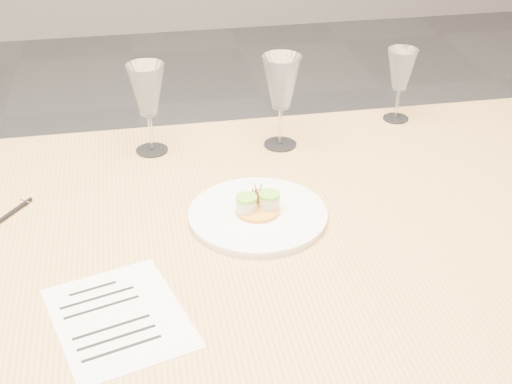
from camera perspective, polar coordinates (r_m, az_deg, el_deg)
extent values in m
cube|color=tan|center=(1.37, -7.96, -4.62)|extent=(2.40, 1.00, 0.04)
cylinder|color=white|center=(1.41, 0.15, -1.91)|extent=(0.27, 0.27, 0.01)
cylinder|color=white|center=(1.41, 0.15, -1.71)|extent=(0.28, 0.28, 0.01)
cylinder|color=gold|center=(1.40, 0.15, -1.50)|extent=(0.09, 0.09, 0.01)
cylinder|color=beige|center=(1.39, -0.78, -1.02)|extent=(0.04, 0.04, 0.03)
cylinder|color=beige|center=(1.40, 1.07, -0.76)|extent=(0.04, 0.04, 0.03)
cylinder|color=#86C637|center=(1.38, -0.78, -0.48)|extent=(0.04, 0.04, 0.01)
cylinder|color=#86C637|center=(1.39, 1.08, -0.21)|extent=(0.04, 0.04, 0.01)
cylinder|color=#D5C271|center=(1.38, 2.66, -2.39)|extent=(0.04, 0.04, 0.00)
cube|color=white|center=(1.20, -10.89, -9.83)|extent=(0.26, 0.30, 0.00)
cube|color=black|center=(1.26, -12.92, -7.54)|extent=(0.08, 0.03, 0.00)
cube|color=black|center=(1.24, -12.58, -8.25)|extent=(0.12, 0.04, 0.00)
cube|color=black|center=(1.22, -12.23, -8.99)|extent=(0.12, 0.04, 0.00)
cube|color=black|center=(1.18, -11.48, -10.55)|extent=(0.12, 0.04, 0.00)
cube|color=black|center=(1.16, -11.08, -11.37)|extent=(0.12, 0.04, 0.00)
cube|color=black|center=(1.14, -10.67, -12.21)|extent=(0.12, 0.04, 0.00)
cylinder|color=black|center=(1.50, -19.15, -1.71)|extent=(0.08, 0.11, 0.01)
cube|color=silver|center=(1.52, -18.04, -0.69)|extent=(0.02, 0.02, 0.00)
cylinder|color=white|center=(1.68, -8.31, 3.33)|extent=(0.07, 0.07, 0.00)
cylinder|color=white|center=(1.66, -8.43, 4.78)|extent=(0.01, 0.01, 0.09)
cone|color=white|center=(1.61, -8.72, 8.08)|extent=(0.09, 0.09, 0.12)
cylinder|color=white|center=(1.69, 1.94, 3.83)|extent=(0.08, 0.08, 0.00)
cylinder|color=white|center=(1.67, 1.97, 5.33)|extent=(0.01, 0.01, 0.09)
cone|color=white|center=(1.62, 2.04, 8.77)|extent=(0.09, 0.09, 0.12)
cylinder|color=white|center=(1.85, 11.11, 5.80)|extent=(0.06, 0.06, 0.00)
cylinder|color=white|center=(1.83, 11.24, 6.97)|extent=(0.01, 0.01, 0.08)
cone|color=white|center=(1.80, 11.53, 9.58)|extent=(0.07, 0.07, 0.10)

